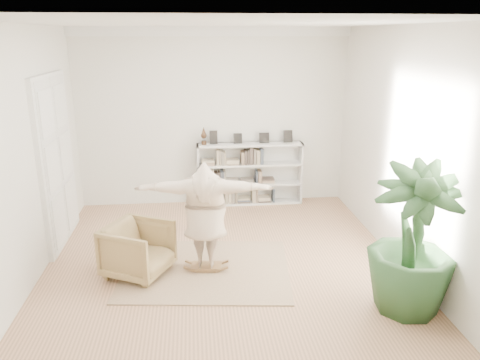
% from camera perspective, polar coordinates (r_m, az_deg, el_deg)
% --- Properties ---
extents(floor, '(6.00, 6.00, 0.00)m').
position_cam_1_polar(floor, '(7.41, -1.99, -10.46)').
color(floor, '#966D4D').
rests_on(floor, ground).
extents(room_shell, '(6.00, 6.00, 6.00)m').
position_cam_1_polar(room_shell, '(9.49, -3.50, 17.64)').
color(room_shell, silver).
rests_on(room_shell, floor).
extents(doors, '(0.09, 1.78, 2.92)m').
position_cam_1_polar(doors, '(8.42, -21.41, 2.00)').
color(doors, white).
rests_on(doors, floor).
extents(bookshelf, '(2.20, 0.35, 1.64)m').
position_cam_1_polar(bookshelf, '(9.84, 1.17, 0.69)').
color(bookshelf, silver).
rests_on(bookshelf, floor).
extents(armchair, '(1.17, 1.16, 0.80)m').
position_cam_1_polar(armchair, '(7.18, -12.31, -8.28)').
color(armchair, tan).
rests_on(armchair, floor).
extents(rug, '(2.71, 2.27, 0.02)m').
position_cam_1_polar(rug, '(7.31, -4.12, -10.81)').
color(rug, tan).
rests_on(rug, floor).
extents(rocker_board, '(0.49, 0.33, 0.10)m').
position_cam_1_polar(rocker_board, '(7.29, -4.13, -10.44)').
color(rocker_board, brown).
rests_on(rocker_board, rug).
extents(person, '(2.05, 0.77, 1.63)m').
position_cam_1_polar(person, '(6.93, -4.29, -4.05)').
color(person, beige).
rests_on(person, rocker_board).
extents(houseplant, '(1.43, 1.43, 1.97)m').
position_cam_1_polar(houseplant, '(6.31, 20.33, -6.86)').
color(houseplant, '#2A5028').
rests_on(houseplant, floor).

